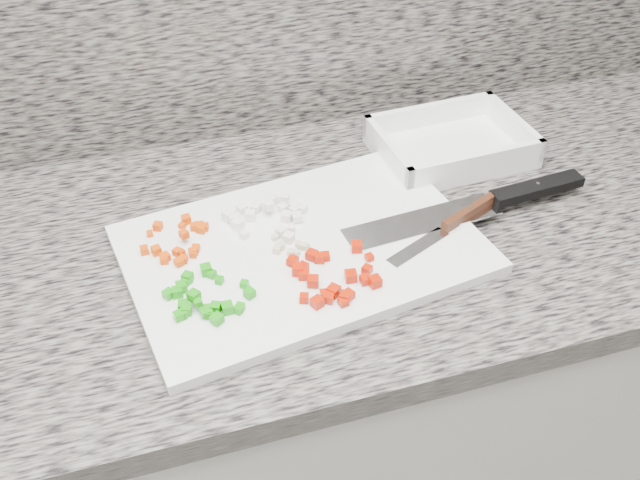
# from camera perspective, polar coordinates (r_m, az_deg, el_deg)

# --- Properties ---
(cabinet) EXTENTS (3.92, 0.62, 0.86)m
(cabinet) POSITION_cam_1_polar(r_m,az_deg,el_deg) (1.40, -4.91, -14.86)
(cabinet) COLOR beige
(cabinet) RESTS_ON ground
(countertop) EXTENTS (3.96, 0.64, 0.04)m
(countertop) POSITION_cam_1_polar(r_m,az_deg,el_deg) (1.07, -6.24, -0.92)
(countertop) COLOR slate
(countertop) RESTS_ON cabinet
(cutting_board) EXTENTS (0.54, 0.40, 0.02)m
(cutting_board) POSITION_cam_1_polar(r_m,az_deg,el_deg) (1.02, -1.40, -0.72)
(cutting_board) COLOR white
(cutting_board) RESTS_ON countertop
(carrot_pile) EXTENTS (0.10, 0.10, 0.02)m
(carrot_pile) POSITION_cam_1_polar(r_m,az_deg,el_deg) (1.03, -11.17, -0.08)
(carrot_pile) COLOR #D34204
(carrot_pile) RESTS_ON cutting_board
(onion_pile) EXTENTS (0.13, 0.12, 0.02)m
(onion_pile) POSITION_cam_1_polar(r_m,az_deg,el_deg) (1.07, -4.31, 2.18)
(onion_pile) COLOR white
(onion_pile) RESTS_ON cutting_board
(green_pepper_pile) EXTENTS (0.12, 0.11, 0.02)m
(green_pepper_pile) POSITION_cam_1_polar(r_m,az_deg,el_deg) (0.94, -9.33, -4.59)
(green_pepper_pile) COLOR #19930D
(green_pepper_pile) RESTS_ON cutting_board
(red_pepper_pile) EXTENTS (0.12, 0.12, 0.01)m
(red_pepper_pile) POSITION_cam_1_polar(r_m,az_deg,el_deg) (0.96, 0.89, -2.97)
(red_pepper_pile) COLOR #B81802
(red_pepper_pile) RESTS_ON cutting_board
(garlic_pile) EXTENTS (0.05, 0.05, 0.01)m
(garlic_pile) POSITION_cam_1_polar(r_m,az_deg,el_deg) (1.01, -2.63, -0.46)
(garlic_pile) COLOR beige
(garlic_pile) RESTS_ON cutting_board
(chef_knife) EXTENTS (0.40, 0.08, 0.02)m
(chef_knife) POSITION_cam_1_polar(r_m,az_deg,el_deg) (1.13, 14.10, 3.17)
(chef_knife) COLOR silver
(chef_knife) RESTS_ON cutting_board
(paring_knife) EXTENTS (0.21, 0.11, 0.02)m
(paring_knife) POSITION_cam_1_polar(r_m,az_deg,el_deg) (1.07, 10.86, 1.51)
(paring_knife) COLOR silver
(paring_knife) RESTS_ON cutting_board
(tray) EXTENTS (0.26, 0.19, 0.05)m
(tray) POSITION_cam_1_polar(r_m,az_deg,el_deg) (1.25, 10.43, 7.45)
(tray) COLOR white
(tray) RESTS_ON countertop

